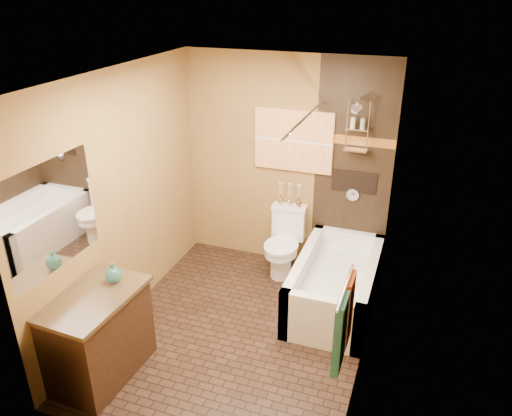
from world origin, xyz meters
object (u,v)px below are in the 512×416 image
at_px(sunset_painting, 293,141).
at_px(toilet, 284,242).
at_px(bathtub, 335,287).
at_px(vanity, 99,335).

xyz_separation_m(sunset_painting, toilet, (0.00, -0.26, -1.15)).
xyz_separation_m(sunset_painting, bathtub, (0.71, -0.73, -1.33)).
distance_m(sunset_painting, vanity, 2.86).
bearing_deg(toilet, bathtub, -37.70).
distance_m(sunset_painting, bathtub, 1.67).
bearing_deg(bathtub, sunset_painting, 134.26).
xyz_separation_m(bathtub, toilet, (-0.71, 0.46, 0.18)).
distance_m(sunset_painting, toilet, 1.18).
xyz_separation_m(toilet, vanity, (-1.02, -2.15, 0.01)).
bearing_deg(toilet, sunset_painting, 85.52).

